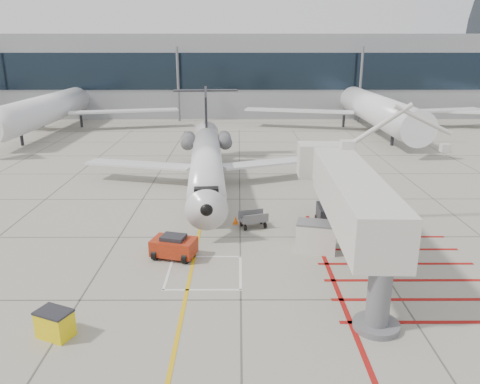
{
  "coord_description": "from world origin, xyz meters",
  "views": [
    {
      "loc": [
        -0.11,
        -24.54,
        12.05
      ],
      "look_at": [
        0.0,
        6.0,
        2.5
      ],
      "focal_mm": 35.0,
      "sensor_mm": 36.0,
      "label": 1
    }
  ],
  "objects_px": {
    "regional_jet": "(206,150)",
    "spill_bin": "(55,324)",
    "jet_bridge": "(353,207)",
    "pushback_tug": "(174,246)"
  },
  "relations": [
    {
      "from": "jet_bridge",
      "to": "pushback_tug",
      "type": "distance_m",
      "value": 10.61
    },
    {
      "from": "regional_jet",
      "to": "jet_bridge",
      "type": "distance_m",
      "value": 16.29
    },
    {
      "from": "regional_jet",
      "to": "spill_bin",
      "type": "xyz_separation_m",
      "value": [
        -5.26,
        -20.27,
        -3.21
      ]
    },
    {
      "from": "pushback_tug",
      "to": "spill_bin",
      "type": "height_order",
      "value": "pushback_tug"
    },
    {
      "from": "pushback_tug",
      "to": "regional_jet",
      "type": "bearing_deg",
      "value": 99.6
    },
    {
      "from": "jet_bridge",
      "to": "regional_jet",
      "type": "bearing_deg",
      "value": 124.92
    },
    {
      "from": "regional_jet",
      "to": "jet_bridge",
      "type": "height_order",
      "value": "regional_jet"
    },
    {
      "from": "regional_jet",
      "to": "pushback_tug",
      "type": "relative_size",
      "value": 11.57
    },
    {
      "from": "jet_bridge",
      "to": "pushback_tug",
      "type": "relative_size",
      "value": 7.07
    },
    {
      "from": "regional_jet",
      "to": "pushback_tug",
      "type": "bearing_deg",
      "value": -99.17
    }
  ]
}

